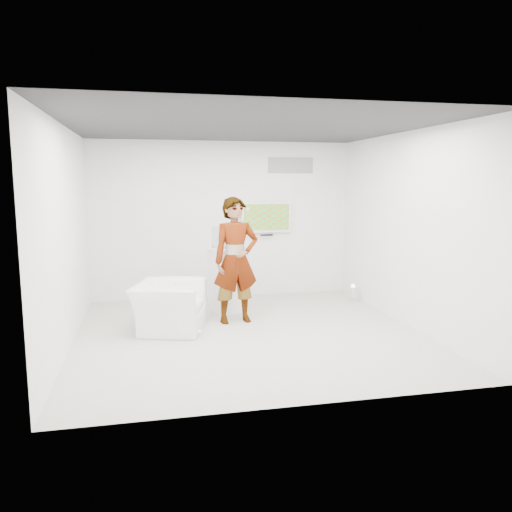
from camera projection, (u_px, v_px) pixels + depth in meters
name	position (u px, v px, depth m)	size (l,w,h in m)	color
room	(248.00, 233.00, 7.21)	(5.01, 5.01, 3.00)	#B5B2A6
tv	(266.00, 217.00, 9.75)	(1.00, 0.08, 0.60)	silver
logo_decal	(291.00, 165.00, 9.74)	(0.90, 0.02, 0.30)	gray
person	(236.00, 260.00, 7.90)	(0.73, 0.48, 2.00)	white
armchair	(169.00, 306.00, 7.56)	(1.12, 0.98, 0.73)	white
pedestal	(227.00, 280.00, 8.63)	(0.54, 0.54, 1.11)	white
floor_uplight	(353.00, 293.00, 9.40)	(0.20, 0.20, 0.31)	white
vitrine	(227.00, 237.00, 8.52)	(0.36, 0.36, 0.36)	white
console	(227.00, 241.00, 8.53)	(0.05, 0.16, 0.22)	white
wii_remote	(248.00, 209.00, 8.01)	(0.04, 0.14, 0.04)	white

